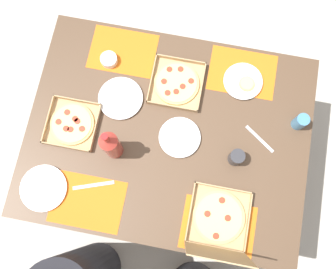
# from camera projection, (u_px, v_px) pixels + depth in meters

# --- Properties ---
(ground_plane) EXTENTS (6.00, 6.00, 0.00)m
(ground_plane) POSITION_uv_depth(u_px,v_px,m) (168.00, 158.00, 2.67)
(ground_plane) COLOR beige
(dining_table) EXTENTS (1.47, 1.13, 0.77)m
(dining_table) POSITION_uv_depth(u_px,v_px,m) (168.00, 139.00, 2.02)
(dining_table) COLOR #3F3328
(dining_table) RESTS_ON ground_plane
(placemat_near_left) EXTENTS (0.36, 0.26, 0.00)m
(placemat_near_left) POSITION_uv_depth(u_px,v_px,m) (242.00, 72.00, 1.99)
(placemat_near_left) COLOR orange
(placemat_near_left) RESTS_ON dining_table
(placemat_near_right) EXTENTS (0.36, 0.26, 0.00)m
(placemat_near_right) POSITION_uv_depth(u_px,v_px,m) (123.00, 51.00, 2.02)
(placemat_near_right) COLOR orange
(placemat_near_right) RESTS_ON dining_table
(placemat_far_left) EXTENTS (0.36, 0.26, 0.00)m
(placemat_far_left) POSITION_uv_depth(u_px,v_px,m) (218.00, 227.00, 1.81)
(placemat_far_left) COLOR orange
(placemat_far_left) RESTS_ON dining_table
(placemat_far_right) EXTENTS (0.36, 0.26, 0.00)m
(placemat_far_right) POSITION_uv_depth(u_px,v_px,m) (88.00, 202.00, 1.84)
(placemat_far_right) COLOR orange
(placemat_far_right) RESTS_ON dining_table
(pizza_box_edge_far) EXTENTS (0.26, 0.26, 0.04)m
(pizza_box_edge_far) POSITION_uv_depth(u_px,v_px,m) (72.00, 124.00, 1.92)
(pizza_box_edge_far) COLOR tan
(pizza_box_edge_far) RESTS_ON dining_table
(pizza_box_corner_left) EXTENTS (0.28, 0.28, 0.04)m
(pizza_box_corner_left) POSITION_uv_depth(u_px,v_px,m) (177.00, 83.00, 1.97)
(pizza_box_corner_left) COLOR tan
(pizza_box_corner_left) RESTS_ON dining_table
(pizza_box_center) EXTENTS (0.29, 0.33, 0.33)m
(pizza_box_center) POSITION_uv_depth(u_px,v_px,m) (219.00, 225.00, 1.77)
(pizza_box_center) COLOR tan
(pizza_box_center) RESTS_ON dining_table
(plate_near_left) EXTENTS (0.24, 0.24, 0.02)m
(plate_near_left) POSITION_uv_depth(u_px,v_px,m) (121.00, 98.00, 1.95)
(plate_near_left) COLOR white
(plate_near_left) RESTS_ON dining_table
(plate_far_right) EXTENTS (0.22, 0.22, 0.02)m
(plate_far_right) POSITION_uv_depth(u_px,v_px,m) (180.00, 137.00, 1.91)
(plate_far_right) COLOR white
(plate_far_right) RESTS_ON dining_table
(plate_middle) EXTENTS (0.21, 0.21, 0.03)m
(plate_middle) POSITION_uv_depth(u_px,v_px,m) (243.00, 82.00, 1.97)
(plate_middle) COLOR white
(plate_middle) RESTS_ON dining_table
(plate_far_left) EXTENTS (0.24, 0.24, 0.02)m
(plate_far_left) POSITION_uv_depth(u_px,v_px,m) (44.00, 188.00, 1.85)
(plate_far_left) COLOR white
(plate_far_left) RESTS_ON dining_table
(soda_bottle) EXTENTS (0.09, 0.09, 0.32)m
(soda_bottle) POSITION_uv_depth(u_px,v_px,m) (111.00, 145.00, 1.77)
(soda_bottle) COLOR #B2382D
(soda_bottle) RESTS_ON dining_table
(cup_spare) EXTENTS (0.07, 0.07, 0.09)m
(cup_spare) POSITION_uv_depth(u_px,v_px,m) (236.00, 157.00, 1.84)
(cup_spare) COLOR #333338
(cup_spare) RESTS_ON dining_table
(cup_dark) EXTENTS (0.07, 0.07, 0.10)m
(cup_dark) POSITION_uv_depth(u_px,v_px,m) (300.00, 122.00, 1.88)
(cup_dark) COLOR teal
(cup_dark) RESTS_ON dining_table
(condiment_bowl) EXTENTS (0.09, 0.09, 0.04)m
(condiment_bowl) POSITION_uv_depth(u_px,v_px,m) (109.00, 60.00, 1.99)
(condiment_bowl) COLOR white
(condiment_bowl) RESTS_ON dining_table
(fork_by_near_left) EXTENTS (0.16, 0.12, 0.00)m
(fork_by_near_left) POSITION_uv_depth(u_px,v_px,m) (260.00, 139.00, 1.91)
(fork_by_near_left) COLOR #B7B7BC
(fork_by_near_left) RESTS_ON dining_table
(knife_by_near_right) EXTENTS (0.20, 0.09, 0.00)m
(knife_by_near_right) POSITION_uv_depth(u_px,v_px,m) (94.00, 185.00, 1.86)
(knife_by_near_right) COLOR #B7B7BC
(knife_by_near_right) RESTS_ON dining_table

